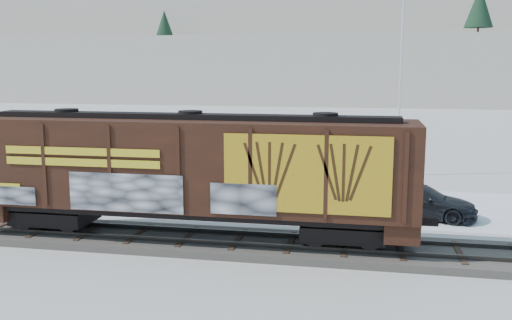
% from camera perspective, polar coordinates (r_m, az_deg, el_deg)
% --- Properties ---
extents(ground, '(500.00, 500.00, 0.00)m').
position_cam_1_polar(ground, '(21.56, 3.46, -8.97)').
color(ground, white).
rests_on(ground, ground).
extents(rail_track, '(50.00, 3.40, 0.43)m').
position_cam_1_polar(rail_track, '(21.51, 3.46, -8.60)').
color(rail_track, '#59544C').
rests_on(rail_track, ground).
extents(parking_strip, '(40.00, 8.00, 0.03)m').
position_cam_1_polar(parking_strip, '(28.73, 5.41, -4.28)').
color(parking_strip, white).
rests_on(parking_strip, ground).
extents(hillside, '(360.00, 110.00, 93.00)m').
position_cam_1_polar(hillside, '(160.29, 10.14, 11.94)').
color(hillside, white).
rests_on(hillside, ground).
extents(hopper_railcar, '(16.65, 3.06, 4.60)m').
position_cam_1_polar(hopper_railcar, '(21.61, -6.48, -0.81)').
color(hopper_railcar, black).
rests_on(hopper_railcar, rail_track).
extents(flagpole, '(2.30, 0.90, 13.30)m').
position_cam_1_polar(flagpole, '(36.23, 14.36, 6.35)').
color(flagpole, silver).
rests_on(flagpole, ground).
extents(car_silver, '(4.89, 2.22, 1.63)m').
position_cam_1_polar(car_silver, '(29.87, -16.56, -2.48)').
color(car_silver, '#A4A6AB').
rests_on(car_silver, parking_strip).
extents(car_white, '(4.98, 1.96, 1.61)m').
position_cam_1_polar(car_white, '(28.02, -3.81, -2.89)').
color(car_white, silver).
rests_on(car_white, parking_strip).
extents(car_dark, '(5.40, 3.23, 1.46)m').
position_cam_1_polar(car_dark, '(26.85, 16.00, -3.94)').
color(car_dark, black).
rests_on(car_dark, parking_strip).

